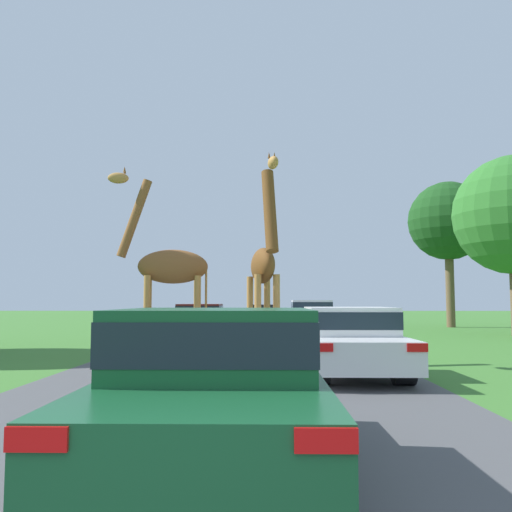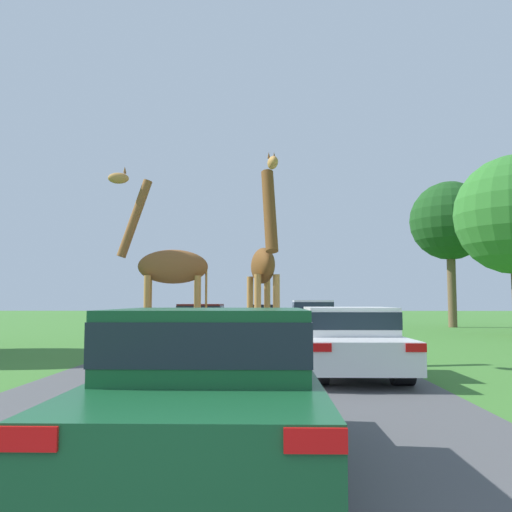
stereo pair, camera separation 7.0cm
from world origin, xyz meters
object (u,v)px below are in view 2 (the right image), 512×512
at_px(car_queue_left, 264,315).
at_px(car_far_ahead, 201,319).
at_px(giraffe_near_road, 264,266).
at_px(car_lead_maroon, 211,382).
at_px(car_queue_right, 349,339).
at_px(giraffe_companion, 169,269).
at_px(tree_left_edge, 450,221).
at_px(car_verge_right, 312,316).

distance_m(car_queue_left, car_far_ahead, 8.54).
xyz_separation_m(giraffe_near_road, car_lead_maroon, (-0.41, -9.14, -1.63)).
bearing_deg(car_queue_right, giraffe_near_road, 120.92).
distance_m(giraffe_near_road, giraffe_companion, 2.62).
relative_size(car_queue_left, tree_left_edge, 0.58).
height_order(giraffe_companion, car_verge_right, giraffe_companion).
height_order(car_far_ahead, tree_left_edge, tree_left_edge).
relative_size(car_lead_maroon, car_queue_right, 0.93).
relative_size(car_queue_right, car_queue_left, 0.92).
relative_size(car_verge_right, tree_left_edge, 0.48).
distance_m(giraffe_near_road, tree_left_edge, 20.42).
xyz_separation_m(car_verge_right, tree_left_edge, (8.47, 6.27, 5.25)).
distance_m(car_lead_maroon, car_verge_right, 20.08).
height_order(car_lead_maroon, car_verge_right, car_verge_right).
height_order(car_lead_maroon, car_queue_left, car_lead_maroon).
bearing_deg(giraffe_near_road, car_queue_right, 111.10).
relative_size(giraffe_near_road, car_verge_right, 1.28).
bearing_deg(car_verge_right, giraffe_companion, -114.58).
bearing_deg(giraffe_near_road, car_verge_right, -111.04).
xyz_separation_m(car_far_ahead, tree_left_edge, (13.21, 9.15, 5.31)).
relative_size(car_far_ahead, tree_left_edge, 0.52).
bearing_deg(car_verge_right, car_queue_right, -91.61).
bearing_deg(tree_left_edge, car_verge_right, -143.47).
xyz_separation_m(car_queue_right, car_queue_left, (-1.86, 19.00, -0.02)).
xyz_separation_m(car_far_ahead, car_verge_right, (4.75, 2.88, 0.07)).
distance_m(car_queue_right, car_verge_right, 13.72).
relative_size(giraffe_near_road, car_lead_maroon, 1.25).
bearing_deg(car_queue_left, giraffe_near_road, -89.62).
xyz_separation_m(giraffe_near_road, car_queue_left, (-0.11, 16.07, -1.69)).
distance_m(giraffe_companion, car_queue_left, 15.87).
height_order(giraffe_companion, car_queue_left, giraffe_companion).
bearing_deg(car_queue_right, giraffe_companion, 141.79).
height_order(giraffe_companion, car_lead_maroon, giraffe_companion).
relative_size(giraffe_near_road, car_far_ahead, 1.17).
bearing_deg(car_queue_right, tree_left_edge, 66.10).
distance_m(car_queue_right, car_far_ahead, 11.68).
height_order(car_lead_maroon, car_far_ahead, car_lead_maroon).
relative_size(giraffe_companion, car_queue_left, 1.06).
distance_m(giraffe_companion, car_verge_right, 11.43).
distance_m(car_queue_right, car_queue_left, 19.09).
distance_m(car_far_ahead, tree_left_edge, 16.93).
bearing_deg(car_queue_left, car_far_ahead, -107.03).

